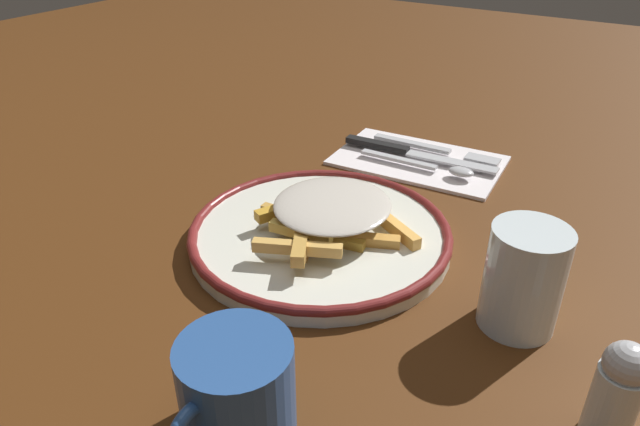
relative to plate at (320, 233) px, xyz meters
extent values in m
plane|color=#4D290F|center=(0.00, 0.00, -0.01)|extent=(2.60, 2.60, 0.00)
cylinder|color=silver|center=(0.00, 0.00, 0.00)|extent=(0.27, 0.27, 0.01)
torus|color=maroon|center=(0.00, 0.00, 0.00)|extent=(0.27, 0.27, 0.01)
cube|color=#CA8B3D|center=(0.01, -0.02, 0.01)|extent=(0.02, 0.08, 0.01)
cube|color=gold|center=(0.04, 0.00, 0.02)|extent=(0.02, 0.07, 0.01)
cube|color=#F7B663|center=(0.02, 0.00, 0.01)|extent=(0.08, 0.04, 0.01)
cube|color=gold|center=(0.06, 0.01, 0.02)|extent=(0.04, 0.08, 0.01)
cube|color=#ECC652|center=(-0.06, -0.01, 0.01)|extent=(0.06, 0.05, 0.01)
cube|color=gold|center=(0.04, 0.01, 0.02)|extent=(0.09, 0.05, 0.01)
cube|color=#F1C059|center=(-0.02, -0.02, 0.01)|extent=(0.09, 0.02, 0.01)
cube|color=gold|center=(0.00, -0.03, 0.01)|extent=(0.01, 0.08, 0.01)
cube|color=gold|center=(0.00, 0.05, 0.01)|extent=(0.04, 0.07, 0.01)
cube|color=gold|center=(0.02, 0.02, 0.01)|extent=(0.02, 0.08, 0.01)
cube|color=gold|center=(0.00, -0.04, 0.02)|extent=(0.08, 0.05, 0.01)
cube|color=#E4B953|center=(-0.03, 0.00, 0.01)|extent=(0.04, 0.09, 0.01)
cube|color=gold|center=(0.00, -0.02, 0.01)|extent=(0.03, 0.07, 0.01)
cube|color=orange|center=(-0.03, -0.01, 0.02)|extent=(0.08, 0.03, 0.01)
cube|color=#F3B14F|center=(-0.03, 0.07, 0.01)|extent=(0.04, 0.07, 0.01)
ellipsoid|color=beige|center=(-0.01, 0.01, 0.03)|extent=(0.14, 0.13, 0.01)
cube|color=#2F612C|center=(-0.01, 0.02, 0.04)|extent=(0.00, 0.00, 0.00)
cube|color=#27701D|center=(0.01, 0.01, 0.04)|extent=(0.00, 0.00, 0.00)
cube|color=#3A621B|center=(0.00, 0.01, 0.04)|extent=(0.00, 0.00, 0.00)
cube|color=#396E2C|center=(0.01, 0.00, 0.04)|extent=(0.00, 0.00, 0.00)
cube|color=#346E21|center=(-0.02, 0.02, 0.04)|extent=(0.00, 0.00, 0.00)
cube|color=#1F7134|center=(-0.01, 0.01, 0.04)|extent=(0.00, 0.00, 0.00)
cube|color=white|center=(-0.24, 0.01, -0.01)|extent=(0.15, 0.22, 0.01)
cube|color=silver|center=(-0.26, -0.01, 0.00)|extent=(0.02, 0.11, 0.01)
cube|color=silver|center=(-0.27, 0.08, 0.00)|extent=(0.02, 0.04, 0.00)
cube|color=black|center=(-0.23, -0.05, 0.00)|extent=(0.02, 0.09, 0.01)
cube|color=silver|center=(-0.24, 0.05, 0.00)|extent=(0.02, 0.12, 0.00)
cube|color=silver|center=(-0.21, -0.01, 0.00)|extent=(0.01, 0.10, 0.00)
ellipsoid|color=silver|center=(-0.21, 0.08, 0.00)|extent=(0.02, 0.03, 0.01)
cylinder|color=silver|center=(0.02, 0.21, 0.04)|extent=(0.06, 0.06, 0.09)
cylinder|color=#2A5192|center=(0.23, 0.08, 0.03)|extent=(0.08, 0.08, 0.07)
cylinder|color=silver|center=(0.10, 0.29, 0.02)|extent=(0.03, 0.03, 0.06)
sphere|color=#B7BABF|center=(0.10, 0.29, 0.06)|extent=(0.03, 0.03, 0.03)
camera|label=1|loc=(0.43, 0.27, 0.32)|focal=32.38mm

